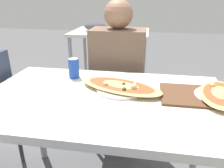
# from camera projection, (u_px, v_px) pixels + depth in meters

# --- Properties ---
(dining_table) EXTENTS (1.29, 0.79, 0.77)m
(dining_table) POSITION_uv_depth(u_px,v_px,m) (105.00, 109.00, 1.17)
(dining_table) COLOR silver
(dining_table) RESTS_ON ground_plane
(chair_far_seated) EXTENTS (0.40, 0.40, 0.92)m
(chair_far_seated) POSITION_uv_depth(u_px,v_px,m) (119.00, 86.00, 1.90)
(chair_far_seated) COLOR #2D3851
(chair_far_seated) RESTS_ON ground_plane
(person_seated) EXTENTS (0.41, 0.28, 1.23)m
(person_seated) POSITION_uv_depth(u_px,v_px,m) (118.00, 67.00, 1.71)
(person_seated) COLOR #2D2D38
(person_seated) RESTS_ON ground_plane
(pizza_main) EXTENTS (0.52, 0.35, 0.06)m
(pizza_main) POSITION_uv_depth(u_px,v_px,m) (120.00, 87.00, 1.21)
(pizza_main) COLOR white
(pizza_main) RESTS_ON dining_table
(soda_can) EXTENTS (0.07, 0.07, 0.12)m
(soda_can) POSITION_uv_depth(u_px,v_px,m) (74.00, 68.00, 1.37)
(soda_can) COLOR #1E47B2
(soda_can) RESTS_ON dining_table
(serving_tray) EXTENTS (0.42, 0.27, 0.01)m
(serving_tray) POSITION_uv_depth(u_px,v_px,m) (202.00, 96.00, 1.13)
(serving_tray) COLOR brown
(serving_tray) RESTS_ON dining_table
(pizza_second) EXTENTS (0.29, 0.41, 0.05)m
(pizza_second) POSITION_uv_depth(u_px,v_px,m) (221.00, 95.00, 1.11)
(pizza_second) COLOR white
(pizza_second) RESTS_ON dining_table
(background_table) EXTENTS (1.10, 0.80, 0.89)m
(background_table) POSITION_uv_depth(u_px,v_px,m) (108.00, 35.00, 3.18)
(background_table) COLOR silver
(background_table) RESTS_ON ground_plane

